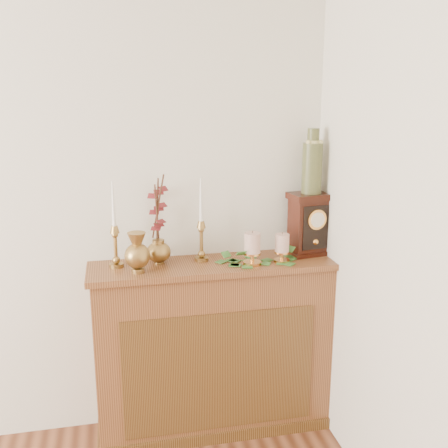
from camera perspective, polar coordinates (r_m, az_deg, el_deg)
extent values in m
cube|color=brown|center=(2.82, -1.12, -13.51)|extent=(1.20, 0.30, 0.90)
cube|color=brown|center=(2.71, -0.47, -15.82)|extent=(0.96, 0.01, 0.63)
cube|color=brown|center=(2.63, -1.17, -4.51)|extent=(1.24, 0.34, 0.03)
cube|color=brown|center=(3.03, -1.08, -20.55)|extent=(1.23, 0.33, 0.06)
cylinder|color=#A08140|center=(2.61, -11.62, -4.42)|extent=(0.07, 0.07, 0.02)
sphere|color=#A08140|center=(2.60, -11.65, -3.86)|extent=(0.04, 0.04, 0.04)
cylinder|color=#A08140|center=(2.58, -11.72, -2.56)|extent=(0.02, 0.02, 0.12)
sphere|color=#A08140|center=(2.57, -11.79, -1.15)|extent=(0.03, 0.03, 0.03)
cone|color=#A08140|center=(2.56, -11.82, -0.58)|extent=(0.05, 0.05, 0.04)
cone|color=white|center=(2.53, -11.96, 2.12)|extent=(0.02, 0.02, 0.22)
cylinder|color=#A08140|center=(2.65, -2.46, -3.81)|extent=(0.07, 0.07, 0.02)
sphere|color=#A08140|center=(2.65, -2.47, -3.27)|extent=(0.04, 0.04, 0.04)
cylinder|color=#A08140|center=(2.63, -2.48, -1.99)|extent=(0.02, 0.02, 0.12)
sphere|color=#A08140|center=(2.61, -2.50, -0.61)|extent=(0.03, 0.03, 0.03)
cone|color=#A08140|center=(2.60, -2.50, -0.05)|extent=(0.05, 0.05, 0.04)
cone|color=white|center=(2.58, -2.53, 2.60)|extent=(0.02, 0.02, 0.22)
cylinder|color=#A08140|center=(2.51, -9.35, -4.99)|extent=(0.06, 0.06, 0.02)
sphere|color=#A08140|center=(2.49, -9.41, -3.44)|extent=(0.12, 0.12, 0.12)
cone|color=#A08140|center=(2.47, -9.49, -1.62)|extent=(0.09, 0.09, 0.06)
cylinder|color=#A08140|center=(2.64, -7.10, -4.14)|extent=(0.05, 0.05, 0.01)
ellipsoid|color=#A08140|center=(2.62, -7.13, -3.05)|extent=(0.12, 0.12, 0.10)
cylinder|color=#A08140|center=(2.61, -7.17, -1.95)|extent=(0.06, 0.06, 0.02)
cylinder|color=#472819|center=(2.58, -7.33, 1.27)|extent=(0.02, 0.08, 0.29)
cylinder|color=#472819|center=(2.57, -7.26, 1.56)|extent=(0.02, 0.06, 0.32)
cylinder|color=#472819|center=(2.57, -7.20, 1.84)|extent=(0.06, 0.10, 0.34)
cylinder|color=#D3934A|center=(2.60, 3.08, -4.26)|extent=(0.09, 0.09, 0.02)
cylinder|color=#D3934A|center=(2.59, 3.09, -3.70)|extent=(0.02, 0.02, 0.04)
cylinder|color=#D3934A|center=(2.58, 3.09, -3.21)|extent=(0.08, 0.08, 0.01)
cylinder|color=beige|center=(2.56, 3.11, -2.05)|extent=(0.08, 0.08, 0.10)
cylinder|color=#472819|center=(2.55, 3.13, -0.86)|extent=(0.00, 0.00, 0.01)
cylinder|color=#D3934A|center=(2.65, 6.29, -3.97)|extent=(0.08, 0.08, 0.01)
cylinder|color=#D3934A|center=(2.64, 6.30, -3.48)|extent=(0.02, 0.02, 0.04)
cylinder|color=#D3934A|center=(2.64, 6.31, -3.06)|extent=(0.07, 0.07, 0.01)
cylinder|color=beige|center=(2.62, 6.34, -2.05)|extent=(0.07, 0.07, 0.09)
cylinder|color=#472819|center=(2.61, 6.37, -1.02)|extent=(0.00, 0.00, 0.01)
cube|color=#356D29|center=(2.69, 6.47, -3.76)|extent=(0.07, 0.06, 0.00)
cube|color=#356D29|center=(2.63, 1.23, -4.06)|extent=(0.06, 0.06, 0.00)
cube|color=#356D29|center=(2.59, 3.42, -4.39)|extent=(0.07, 0.06, 0.00)
cube|color=#356D29|center=(2.57, 2.00, -4.52)|extent=(0.05, 0.04, 0.00)
cube|color=#356D29|center=(2.53, -0.16, -4.81)|extent=(0.05, 0.06, 0.00)
cube|color=#356D29|center=(2.60, 5.06, -4.35)|extent=(0.04, 0.05, 0.00)
cube|color=#356D29|center=(2.65, 6.41, -4.05)|extent=(0.06, 0.05, 0.00)
cube|color=#356D29|center=(2.54, 2.02, -4.79)|extent=(0.06, 0.06, 0.00)
cube|color=#356D29|center=(2.69, 2.87, -3.67)|extent=(0.05, 0.04, 0.00)
cube|color=#356D29|center=(2.59, -0.07, -4.37)|extent=(0.06, 0.06, 0.00)
cube|color=#356D29|center=(2.58, 3.78, -4.51)|extent=(0.06, 0.05, 0.00)
cube|color=#356D29|center=(2.59, 2.96, -4.43)|extent=(0.06, 0.05, 0.00)
cube|color=#356D29|center=(2.63, 0.88, -4.11)|extent=(0.07, 0.06, 0.00)
cube|color=#356D29|center=(2.54, -0.29, -4.73)|extent=(0.06, 0.07, 0.00)
cube|color=#356D29|center=(2.58, 0.23, -3.32)|extent=(0.05, 0.04, 0.03)
cube|color=#356D29|center=(2.53, 1.89, -3.20)|extent=(0.03, 0.05, 0.03)
cube|color=#356D29|center=(2.66, 7.21, -2.70)|extent=(0.05, 0.04, 0.03)
cube|color=#37130B|center=(2.80, 9.19, -2.97)|extent=(0.24, 0.18, 0.02)
cube|color=#37130B|center=(2.76, 9.30, -0.18)|extent=(0.21, 0.16, 0.28)
cube|color=#37130B|center=(2.73, 9.43, 3.01)|extent=(0.24, 0.18, 0.03)
cube|color=black|center=(2.71, 10.00, -0.39)|extent=(0.15, 0.03, 0.23)
cylinder|color=#EDA046|center=(2.69, 10.10, 0.47)|extent=(0.10, 0.03, 0.10)
cylinder|color=silver|center=(2.69, 10.10, 0.47)|extent=(0.08, 0.02, 0.08)
sphere|color=#EDA046|center=(2.73, 9.90, -1.92)|extent=(0.03, 0.03, 0.03)
cylinder|color=#193327|center=(2.71, 9.55, 5.99)|extent=(0.10, 0.10, 0.25)
cylinder|color=#193327|center=(2.69, 9.69, 9.34)|extent=(0.06, 0.06, 0.08)
cylinder|color=#C9BE74|center=(2.69, 9.67, 8.78)|extent=(0.07, 0.07, 0.02)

